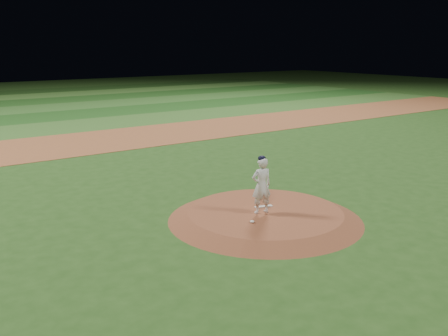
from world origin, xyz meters
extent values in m
plane|color=#254C18|center=(0.00, 0.00, 0.00)|extent=(120.00, 120.00, 0.00)
cube|color=brown|center=(0.00, 14.00, 0.01)|extent=(70.00, 6.00, 0.02)
cube|color=#356524|center=(0.00, 19.50, 0.01)|extent=(70.00, 5.00, 0.02)
cube|color=#1D4D19|center=(0.00, 24.50, 0.01)|extent=(70.00, 5.00, 0.02)
cube|color=#326725|center=(0.00, 29.50, 0.01)|extent=(70.00, 5.00, 0.02)
cone|color=brown|center=(0.00, 0.00, 0.12)|extent=(5.50, 5.50, 0.25)
cube|color=silver|center=(0.20, 0.31, 0.26)|extent=(0.55, 0.27, 0.03)
ellipsoid|color=white|center=(-0.90, -0.54, 0.28)|extent=(0.12, 0.12, 0.07)
imported|color=white|center=(-0.20, -0.06, 1.04)|extent=(0.65, 0.50, 1.59)
ellipsoid|color=black|center=(-0.20, -0.06, 1.82)|extent=(0.22, 0.22, 0.15)
camera|label=1|loc=(-8.74, -10.24, 4.84)|focal=40.00mm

